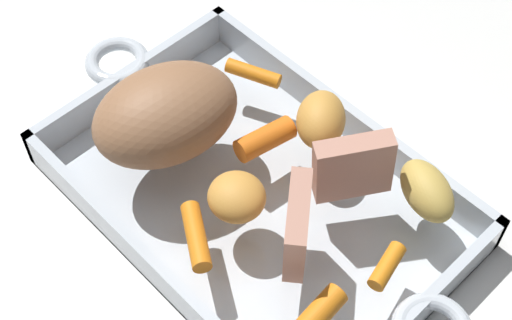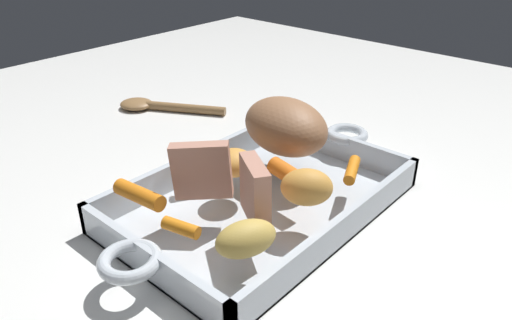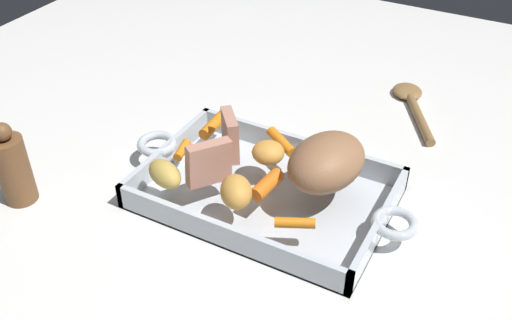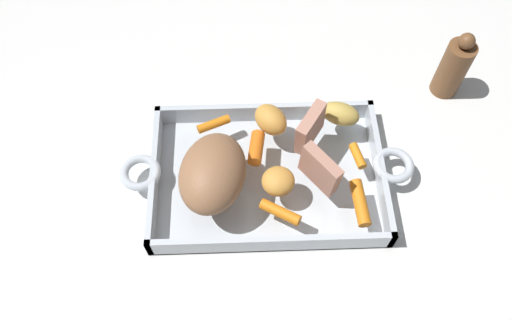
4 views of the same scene
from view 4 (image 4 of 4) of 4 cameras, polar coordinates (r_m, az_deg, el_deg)
name	(u,v)px [view 4 (image 4 of 4)]	position (r m, az deg, el deg)	size (l,w,h in m)	color
ground_plane	(267,180)	(0.83, 1.25, -2.20)	(1.70, 1.70, 0.00)	white
roasting_dish	(267,176)	(0.81, 1.27, -1.76)	(0.46, 0.25, 0.04)	silver
pork_roast	(213,173)	(0.74, -4.88, -1.49)	(0.13, 0.10, 0.07)	#986846
roast_slice_thick	(310,128)	(0.79, 6.08, 3.60)	(0.02, 0.07, 0.07)	tan
roast_slice_outer	(320,170)	(0.75, 7.18, -1.07)	(0.02, 0.07, 0.07)	tan
baby_carrot_center_left	(256,148)	(0.79, 0.03, 1.38)	(0.02, 0.02, 0.06)	orange
baby_carrot_short	(280,212)	(0.75, 2.73, -5.85)	(0.02, 0.02, 0.06)	orange
baby_carrot_northwest	(214,124)	(0.82, -4.77, 4.04)	(0.01, 0.01, 0.05)	orange
baby_carrot_long	(360,203)	(0.76, 11.59, -4.72)	(0.02, 0.02, 0.07)	orange
baby_carrot_southeast	(358,156)	(0.81, 11.33, 0.47)	(0.01, 0.01, 0.04)	orange
potato_golden_small	(278,181)	(0.76, 2.50, -2.38)	(0.05, 0.05, 0.03)	gold
potato_near_roast	(271,120)	(0.81, 1.66, 4.54)	(0.06, 0.04, 0.04)	gold
potato_whole	(340,114)	(0.83, 9.42, 5.14)	(0.06, 0.04, 0.04)	gold
pepper_mill	(454,67)	(0.94, 21.27, 9.67)	(0.05, 0.05, 0.14)	brown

